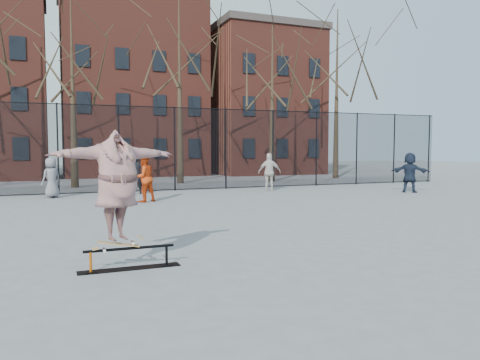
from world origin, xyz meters
name	(u,v)px	position (x,y,z in m)	size (l,w,h in m)	color
ground	(269,245)	(0.00, 0.00, 0.00)	(100.00, 100.00, 0.00)	slate
skate_rail	(130,260)	(-3.04, -0.89, 0.15)	(1.72, 0.26, 0.38)	black
skateboard	(118,245)	(-3.23, -0.89, 0.42)	(0.74, 0.18, 0.09)	olive
skater	(117,188)	(-3.23, -0.89, 1.39)	(2.27, 0.62, 1.85)	#3D3381
bystander_grey	(51,178)	(-4.29, 11.70, 0.83)	(0.82, 0.53, 1.67)	slate
bystander_black	(136,174)	(-0.80, 12.00, 0.89)	(0.65, 0.42, 1.77)	black
bystander_red	(144,178)	(-1.04, 8.86, 0.93)	(0.90, 0.70, 1.86)	#B5360F
bystander_white	(270,172)	(5.35, 11.19, 0.90)	(1.06, 0.44, 1.80)	beige
bystander_navy	(410,173)	(11.00, 8.09, 0.92)	(1.70, 0.54, 1.84)	#1A2335
fence	(149,148)	(-0.01, 13.00, 2.05)	(34.03, 0.07, 4.00)	black
tree_row	(129,49)	(-0.25, 17.15, 7.36)	(33.66, 7.46, 10.67)	black
rowhouses	(124,92)	(0.72, 26.00, 6.06)	(29.00, 7.00, 13.00)	#5D271E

